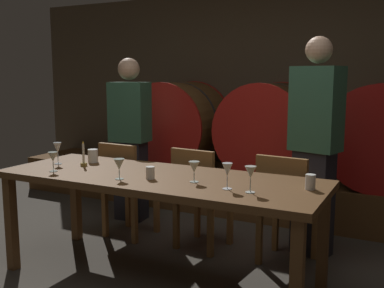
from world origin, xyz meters
The scene contains 21 objects.
back_wall centered at (0.00, 2.87, 1.22)m, with size 6.91×0.24×2.45m, color brown.
barrel_shelf centered at (0.00, 2.32, 0.21)m, with size 6.22×0.90×0.42m, color brown.
wine_barrel_left centered at (-1.10, 2.32, 0.91)m, with size 1.00×0.85×1.00m.
wine_barrel_center centered at (0.01, 2.32, 0.91)m, with size 1.00×0.85×1.00m.
wine_barrel_right centered at (1.11, 2.32, 0.91)m, with size 1.00×0.85×1.00m.
dining_table centered at (-0.20, 0.35, 0.70)m, with size 2.35×0.84×0.78m.
chair_left centered at (-0.92, 0.97, 0.49)m, with size 0.42×0.42×0.88m.
chair_center centered at (-0.19, 1.00, 0.49)m, with size 0.44×0.44×0.88m.
chair_right centered at (0.55, 1.01, 0.49)m, with size 0.44×0.44×0.88m.
guest_left centered at (-1.19, 1.44, 0.85)m, with size 0.40×0.27×1.65m.
guest_right centered at (0.69, 1.34, 0.92)m, with size 0.43×0.33×1.78m.
candle_center centered at (-0.89, 0.37, 0.83)m, with size 0.05×0.05×0.20m.
wine_glass_far_left centered at (-1.13, 0.34, 0.90)m, with size 0.06×0.06×0.17m.
wine_glass_left centered at (-0.96, 0.11, 0.88)m, with size 0.07×0.07×0.15m.
wine_glass_center_left centered at (-0.37, 0.13, 0.88)m, with size 0.08×0.08×0.14m.
wine_glass_center_right centered at (0.12, 0.28, 0.87)m, with size 0.07×0.07×0.14m.
wine_glass_right centered at (0.39, 0.21, 0.89)m, with size 0.07×0.07×0.17m.
wine_glass_far_right centered at (0.55, 0.19, 0.90)m, with size 0.07×0.07×0.16m.
cup_left centered at (-0.92, 0.53, 0.83)m, with size 0.08×0.08×0.11m, color white.
cup_center centered at (-0.19, 0.23, 0.82)m, with size 0.06×0.06×0.09m, color white.
cup_right centered at (0.85, 0.44, 0.82)m, with size 0.06×0.06×0.10m, color white.
Camera 1 is at (1.44, -2.34, 1.48)m, focal length 42.40 mm.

